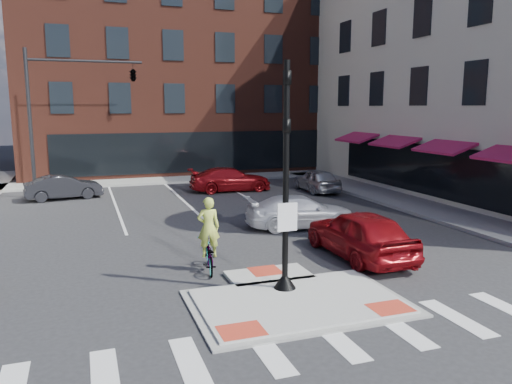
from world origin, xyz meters
name	(u,v)px	position (x,y,z in m)	size (l,w,h in m)	color
ground	(291,297)	(0.00, 0.00, 0.00)	(120.00, 120.00, 0.00)	#28282B
refuge_island	(295,299)	(0.00, -0.26, 0.05)	(5.40, 4.65, 0.13)	gray
sidewalk_e	(406,202)	(10.80, 10.00, 0.07)	(3.00, 24.00, 0.15)	gray
sidewalk_n	(205,178)	(3.00, 22.00, 0.07)	(26.00, 3.00, 0.15)	gray
building_n	(176,73)	(3.00, 31.99, 7.80)	(24.40, 18.40, 15.50)	#53241A
building_far_left	(88,106)	(-4.00, 52.00, 5.00)	(10.00, 12.00, 10.00)	slate
building_far_right	(192,99)	(9.00, 54.00, 6.00)	(12.00, 12.00, 12.00)	brown
signal_pole	(286,207)	(0.00, 0.40, 2.36)	(0.60, 0.60, 5.98)	black
mast_arm_signal	(106,84)	(-3.47, 18.00, 6.21)	(6.10, 2.24, 8.00)	black
red_sedan	(360,234)	(3.55, 2.52, 0.81)	(1.91, 4.74, 1.62)	maroon
white_pickup	(301,212)	(3.45, 7.00, 0.66)	(1.85, 4.56, 1.32)	white
bg_car_dark	(64,187)	(-6.01, 17.10, 0.65)	(1.39, 3.97, 1.31)	#242529
bg_car_silver	(317,180)	(7.98, 14.75, 0.68)	(1.60, 3.97, 1.35)	silver
bg_car_red	(230,179)	(3.24, 16.61, 0.70)	(1.96, 4.82, 1.40)	maroon
cyclist	(209,246)	(-1.50, 2.80, 0.77)	(0.93, 1.91, 2.29)	#3F3F44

